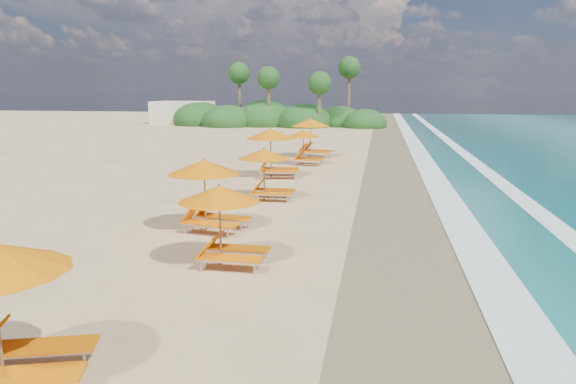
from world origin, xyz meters
name	(u,v)px	position (x,y,z in m)	size (l,w,h in m)	color
ground	(288,229)	(0.00, 0.00, 0.00)	(160.00, 160.00, 0.00)	#D3B27C
wet_sand	(417,235)	(4.00, 0.00, 0.01)	(4.00, 160.00, 0.01)	olive
surf_foam	(511,238)	(6.70, 0.00, 0.03)	(4.00, 160.00, 0.01)	white
station_2	(8,304)	(-2.51, -9.47, 1.28)	(2.90, 2.83, 2.29)	olive
station_3	(226,220)	(-0.92, -3.67, 1.17)	(2.26, 2.09, 2.09)	olive
station_4	(210,190)	(-2.35, -0.61, 1.29)	(2.79, 2.67, 2.30)	olive
station_5	(268,170)	(-1.56, 4.31, 1.18)	(2.29, 2.11, 2.11)	olive
station_6	(275,150)	(-2.36, 9.59, 1.40)	(2.99, 2.85, 2.50)	olive
station_7	(306,145)	(-1.44, 14.29, 1.16)	(2.36, 2.21, 2.08)	olive
station_8	(313,135)	(-1.47, 17.71, 1.44)	(3.12, 2.99, 2.57)	olive
treeline	(272,118)	(-9.94, 45.51, 1.00)	(25.80, 8.80, 9.74)	#163D14
beach_building	(183,113)	(-22.00, 48.00, 1.40)	(7.00, 5.00, 2.80)	beige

